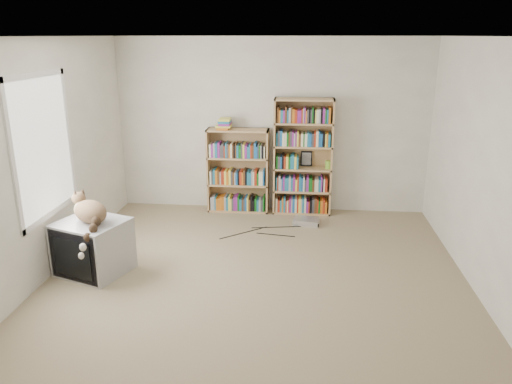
# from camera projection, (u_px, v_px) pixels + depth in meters

# --- Properties ---
(floor) EXTENTS (4.50, 5.00, 0.01)m
(floor) POSITION_uv_depth(u_px,v_px,m) (255.00, 286.00, 5.22)
(floor) COLOR gray
(floor) RESTS_ON ground
(wall_back) EXTENTS (4.50, 0.02, 2.50)m
(wall_back) POSITION_uv_depth(u_px,v_px,m) (272.00, 126.00, 7.22)
(wall_back) COLOR white
(wall_back) RESTS_ON floor
(wall_front) EXTENTS (4.50, 0.02, 2.50)m
(wall_front) POSITION_uv_depth(u_px,v_px,m) (207.00, 301.00, 2.47)
(wall_front) COLOR white
(wall_front) RESTS_ON floor
(wall_left) EXTENTS (0.02, 5.00, 2.50)m
(wall_left) POSITION_uv_depth(u_px,v_px,m) (34.00, 165.00, 5.05)
(wall_left) COLOR white
(wall_left) RESTS_ON floor
(wall_right) EXTENTS (0.02, 5.00, 2.50)m
(wall_right) POSITION_uv_depth(u_px,v_px,m) (495.00, 177.00, 4.64)
(wall_right) COLOR white
(wall_right) RESTS_ON floor
(ceiling) EXTENTS (4.50, 5.00, 0.02)m
(ceiling) POSITION_uv_depth(u_px,v_px,m) (255.00, 36.00, 4.47)
(ceiling) COLOR white
(ceiling) RESTS_ON wall_back
(window) EXTENTS (0.02, 1.22, 1.52)m
(window) POSITION_uv_depth(u_px,v_px,m) (43.00, 147.00, 5.19)
(window) COLOR white
(window) RESTS_ON wall_left
(crt_tv) EXTENTS (0.85, 0.81, 0.59)m
(crt_tv) POSITION_uv_depth(u_px,v_px,m) (94.00, 247.00, 5.47)
(crt_tv) COLOR #9D9DA0
(crt_tv) RESTS_ON floor
(cat) EXTENTS (0.54, 0.72, 0.53)m
(cat) POSITION_uv_depth(u_px,v_px,m) (89.00, 216.00, 5.27)
(cat) COLOR #372916
(cat) RESTS_ON crt_tv
(bookcase_tall) EXTENTS (0.84, 0.30, 1.67)m
(bookcase_tall) POSITION_uv_depth(u_px,v_px,m) (303.00, 159.00, 7.18)
(bookcase_tall) COLOR #A77A53
(bookcase_tall) RESTS_ON floor
(bookcase_short) EXTENTS (0.89, 0.30, 1.23)m
(bookcase_short) POSITION_uv_depth(u_px,v_px,m) (238.00, 174.00, 7.34)
(bookcase_short) COLOR #A77A53
(bookcase_short) RESTS_ON floor
(book_stack) EXTENTS (0.22, 0.28, 0.15)m
(book_stack) POSITION_uv_depth(u_px,v_px,m) (225.00, 124.00, 7.11)
(book_stack) COLOR #AE2E17
(book_stack) RESTS_ON bookcase_short
(green_mug) EXTENTS (0.10, 0.10, 0.11)m
(green_mug) POSITION_uv_depth(u_px,v_px,m) (329.00, 164.00, 7.15)
(green_mug) COLOR #7DB935
(green_mug) RESTS_ON bookcase_tall
(framed_print) EXTENTS (0.16, 0.05, 0.22)m
(framed_print) POSITION_uv_depth(u_px,v_px,m) (306.00, 159.00, 7.25)
(framed_print) COLOR black
(framed_print) RESTS_ON bookcase_tall
(dvd_player) EXTENTS (0.38, 0.30, 0.08)m
(dvd_player) POSITION_uv_depth(u_px,v_px,m) (306.00, 221.00, 6.92)
(dvd_player) COLOR silver
(dvd_player) RESTS_ON floor
(wall_outlet) EXTENTS (0.01, 0.08, 0.13)m
(wall_outlet) POSITION_uv_depth(u_px,v_px,m) (69.00, 231.00, 5.82)
(wall_outlet) COLOR silver
(wall_outlet) RESTS_ON wall_left
(floor_cables) EXTENTS (1.20, 0.70, 0.01)m
(floor_cables) POSITION_uv_depth(u_px,v_px,m) (243.00, 229.00, 6.76)
(floor_cables) COLOR black
(floor_cables) RESTS_ON floor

